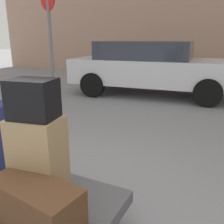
{
  "coord_description": "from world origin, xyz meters",
  "views": [
    {
      "loc": [
        1.2,
        -1.19,
        1.48
      ],
      "look_at": [
        0.0,
        1.2,
        0.69
      ],
      "focal_mm": 39.84,
      "sensor_mm": 36.0,
      "label": 1
    }
  ],
  "objects_px": {
    "no_parking_sign": "(50,35)",
    "suitcase_tan_stacked_top": "(39,159)",
    "luggage_cart": "(41,205)",
    "suitcase_navy_front_left": "(16,143)",
    "duffel_bag_brown_center": "(35,204)",
    "duffel_bag_black_topmost_pile": "(33,99)",
    "parked_car": "(151,67)"
  },
  "relations": [
    {
      "from": "no_parking_sign",
      "to": "suitcase_tan_stacked_top",
      "type": "bearing_deg",
      "value": -51.9
    },
    {
      "from": "luggage_cart",
      "to": "suitcase_navy_front_left",
      "type": "height_order",
      "value": "suitcase_navy_front_left"
    },
    {
      "from": "suitcase_tan_stacked_top",
      "to": "no_parking_sign",
      "type": "distance_m",
      "value": 4.07
    },
    {
      "from": "duffel_bag_brown_center",
      "to": "suitcase_navy_front_left",
      "type": "bearing_deg",
      "value": 152.83
    },
    {
      "from": "suitcase_navy_front_left",
      "to": "duffel_bag_brown_center",
      "type": "xyz_separation_m",
      "value": [
        0.5,
        -0.34,
        -0.19
      ]
    },
    {
      "from": "duffel_bag_brown_center",
      "to": "duffel_bag_black_topmost_pile",
      "type": "xyz_separation_m",
      "value": [
        -0.17,
        0.24,
        0.61
      ]
    },
    {
      "from": "luggage_cart",
      "to": "no_parking_sign",
      "type": "xyz_separation_m",
      "value": [
        -2.44,
        3.14,
        1.29
      ]
    },
    {
      "from": "suitcase_tan_stacked_top",
      "to": "duffel_bag_brown_center",
      "type": "height_order",
      "value": "suitcase_tan_stacked_top"
    },
    {
      "from": "luggage_cart",
      "to": "suitcase_navy_front_left",
      "type": "relative_size",
      "value": 1.81
    },
    {
      "from": "duffel_bag_brown_center",
      "to": "suitcase_tan_stacked_top",
      "type": "bearing_deg",
      "value": 132.33
    },
    {
      "from": "suitcase_tan_stacked_top",
      "to": "duffel_bag_black_topmost_pile",
      "type": "height_order",
      "value": "duffel_bag_black_topmost_pile"
    },
    {
      "from": "luggage_cart",
      "to": "suitcase_tan_stacked_top",
      "type": "bearing_deg",
      "value": 82.46
    },
    {
      "from": "duffel_bag_brown_center",
      "to": "parked_car",
      "type": "height_order",
      "value": "parked_car"
    },
    {
      "from": "suitcase_tan_stacked_top",
      "to": "parked_car",
      "type": "distance_m",
      "value": 5.39
    },
    {
      "from": "luggage_cart",
      "to": "duffel_bag_black_topmost_pile",
      "type": "distance_m",
      "value": 0.82
    },
    {
      "from": "luggage_cart",
      "to": "parked_car",
      "type": "relative_size",
      "value": 0.27
    },
    {
      "from": "duffel_bag_black_topmost_pile",
      "to": "parked_car",
      "type": "distance_m",
      "value": 5.4
    },
    {
      "from": "luggage_cart",
      "to": "duffel_bag_black_topmost_pile",
      "type": "height_order",
      "value": "duffel_bag_black_topmost_pile"
    },
    {
      "from": "duffel_bag_brown_center",
      "to": "parked_car",
      "type": "distance_m",
      "value": 5.66
    },
    {
      "from": "suitcase_tan_stacked_top",
      "to": "suitcase_navy_front_left",
      "type": "height_order",
      "value": "suitcase_navy_front_left"
    },
    {
      "from": "suitcase_navy_front_left",
      "to": "duffel_bag_brown_center",
      "type": "relative_size",
      "value": 1.04
    },
    {
      "from": "no_parking_sign",
      "to": "luggage_cart",
      "type": "bearing_deg",
      "value": -52.11
    },
    {
      "from": "suitcase_tan_stacked_top",
      "to": "duffel_bag_brown_center",
      "type": "xyz_separation_m",
      "value": [
        0.17,
        -0.24,
        -0.17
      ]
    },
    {
      "from": "luggage_cart",
      "to": "no_parking_sign",
      "type": "bearing_deg",
      "value": 127.89
    },
    {
      "from": "suitcase_navy_front_left",
      "to": "parked_car",
      "type": "xyz_separation_m",
      "value": [
        -0.57,
        5.22,
        0.09
      ]
    },
    {
      "from": "duffel_bag_brown_center",
      "to": "duffel_bag_black_topmost_pile",
      "type": "distance_m",
      "value": 0.68
    },
    {
      "from": "suitcase_tan_stacked_top",
      "to": "luggage_cart",
      "type": "bearing_deg",
      "value": -106.04
    },
    {
      "from": "duffel_bag_brown_center",
      "to": "no_parking_sign",
      "type": "distance_m",
      "value": 4.39
    },
    {
      "from": "duffel_bag_black_topmost_pile",
      "to": "suitcase_tan_stacked_top",
      "type": "bearing_deg",
      "value": 0.0
    },
    {
      "from": "luggage_cart",
      "to": "duffel_bag_brown_center",
      "type": "distance_m",
      "value": 0.35
    },
    {
      "from": "suitcase_navy_front_left",
      "to": "duffel_bag_brown_center",
      "type": "distance_m",
      "value": 0.63
    },
    {
      "from": "duffel_bag_brown_center",
      "to": "parked_car",
      "type": "xyz_separation_m",
      "value": [
        -1.06,
        5.55,
        0.28
      ]
    }
  ]
}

